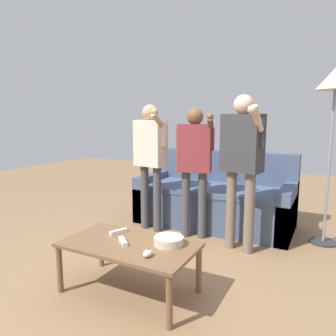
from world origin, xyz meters
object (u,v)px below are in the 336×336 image
Objects in this scene: snack_bowl at (169,241)px; coffee_table at (129,249)px; player_right at (242,155)px; player_left at (150,152)px; game_remote_wand_near at (123,241)px; player_center at (195,158)px; floor_lamp at (335,90)px; game_remote_wand_far at (118,232)px; game_remote_nunchuk at (148,253)px; couch at (216,199)px.

coffee_table is at bearing -157.51° from snack_bowl.
snack_bowl is at bearing 22.49° from coffee_table.
player_left is at bearing 174.43° from player_right.
player_center is at bearing 88.98° from game_remote_wand_near.
floor_lamp is 2.49m from game_remote_wand_far.
game_remote_nunchuk is 1.43m from player_right.
game_remote_nunchuk reaches higher than game_remote_wand_near.
player_center is 0.92× the size of player_right.
game_remote_wand_near is at bearing -92.36° from couch.
snack_bowl is 1.28m from player_center.
player_left is at bearing -165.04° from floor_lamp.
player_right is (0.49, -0.68, 0.66)m from couch.
game_remote_nunchuk reaches higher than game_remote_wand_far.
game_remote_wand_far is (-0.17, -1.15, -0.48)m from player_center.
player_left reaches higher than coffee_table.
coffee_table is 4.55× the size of snack_bowl.
player_right is at bearing -12.17° from player_center.
game_remote_nunchuk is at bearing -30.81° from game_remote_wand_far.
snack_bowl is at bearing 83.29° from game_remote_nunchuk.
game_remote_wand_near is 0.93× the size of game_remote_wand_far.
player_right reaches higher than game_remote_wand_far.
coffee_table is at bearing -33.96° from game_remote_wand_far.
player_right reaches higher than player_center.
game_remote_wand_near is at bearing -44.39° from game_remote_wand_far.
snack_bowl is 0.12× the size of floor_lamp.
game_remote_nunchuk is (-0.03, -0.25, -0.01)m from snack_bowl.
floor_lamp is at bearing -3.90° from couch.
coffee_table is 0.23m from game_remote_wand_far.
game_remote_wand_near is (-0.28, 0.11, -0.01)m from game_remote_nunchuk.
player_center is at bearing 104.06° from snack_bowl.
floor_lamp reaches higher than couch.
couch is at bearing 96.01° from game_remote_nunchuk.
couch is at bearing 43.80° from player_left.
game_remote_wand_near is 0.21m from game_remote_wand_far.
couch is 21.11× the size of game_remote_nunchuk.
game_remote_nunchuk is at bearing -96.71° from snack_bowl.
player_center is (-1.29, -0.48, -0.70)m from floor_lamp.
game_remote_wand_far is at bearing -71.92° from player_left.
coffee_table is 0.68× the size of player_left.
game_remote_wand_near is at bearing -115.52° from player_right.
game_remote_wand_far is (-0.71, -1.03, -0.56)m from player_right.
player_center is at bearing -159.60° from floor_lamp.
floor_lamp reaches higher than coffee_table.
game_remote_wand_far is at bearing 135.61° from game_remote_wand_near.
game_remote_wand_far is at bearing 146.04° from coffee_table.
coffee_table is 1.50m from player_left.
game_remote_wand_far is at bearing -124.70° from player_right.
player_left reaches higher than game_remote_wand_far.
game_remote_nunchuk is (0.21, -1.97, 0.11)m from couch.
player_left is (-0.83, 1.15, 0.50)m from snack_bowl.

